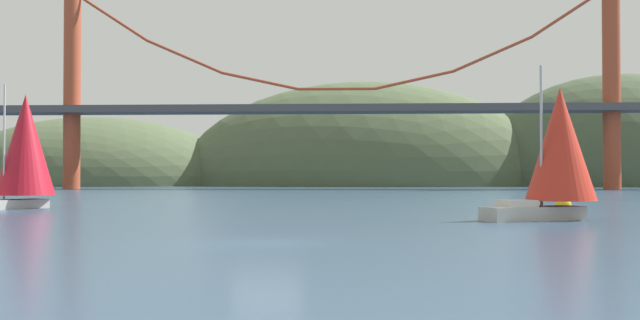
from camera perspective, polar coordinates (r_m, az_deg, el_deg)
ground_plane at (r=26.48m, az=-4.10°, el=-6.43°), size 360.00×360.00×0.00m
headland_center at (r=161.20m, az=3.47°, el=-1.96°), size 81.94×44.00×45.17m
headland_left at (r=171.36m, az=-17.03°, el=-1.87°), size 66.38×44.00×30.20m
headland_right at (r=170.91m, az=22.25°, el=-1.84°), size 64.57×44.00×47.94m
suspension_bridge at (r=121.81m, az=1.32°, el=4.61°), size 125.12×6.00×33.38m
sailboat_scarlet_sail at (r=41.84m, az=17.94°, el=0.77°), size 7.13×5.20×8.30m
sailboat_crimson_sail at (r=57.16m, az=-22.04°, el=0.77°), size 7.14×8.52×8.80m
channel_buoy at (r=53.94m, az=18.31°, el=-3.26°), size 1.10×1.10×2.64m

